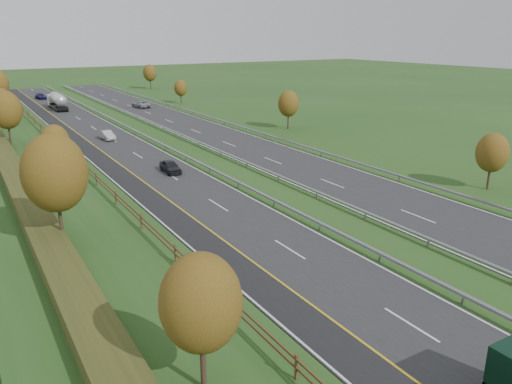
# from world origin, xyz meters

# --- Properties ---
(ground) EXTENTS (400.00, 400.00, 0.00)m
(ground) POSITION_xyz_m (8.00, 55.00, 0.00)
(ground) COLOR #214318
(ground) RESTS_ON ground
(near_carriageway) EXTENTS (10.50, 200.00, 0.04)m
(near_carriageway) POSITION_xyz_m (0.00, 60.00, 0.02)
(near_carriageway) COLOR #232326
(near_carriageway) RESTS_ON ground
(far_carriageway) EXTENTS (10.50, 200.00, 0.04)m
(far_carriageway) POSITION_xyz_m (16.50, 60.00, 0.02)
(far_carriageway) COLOR #232326
(far_carriageway) RESTS_ON ground
(hard_shoulder) EXTENTS (3.00, 200.00, 0.04)m
(hard_shoulder) POSITION_xyz_m (-3.75, 60.00, 0.02)
(hard_shoulder) COLOR black
(hard_shoulder) RESTS_ON ground
(lane_markings) EXTENTS (26.75, 200.00, 0.01)m
(lane_markings) POSITION_xyz_m (6.40, 59.88, 0.05)
(lane_markings) COLOR silver
(lane_markings) RESTS_ON near_carriageway
(embankment_left) EXTENTS (12.00, 200.00, 2.00)m
(embankment_left) POSITION_xyz_m (-13.00, 60.00, 1.00)
(embankment_left) COLOR #214318
(embankment_left) RESTS_ON ground
(hedge_left) EXTENTS (2.20, 180.00, 1.10)m
(hedge_left) POSITION_xyz_m (-15.00, 60.00, 2.55)
(hedge_left) COLOR #2F3817
(hedge_left) RESTS_ON embankment_left
(fence_left) EXTENTS (0.12, 189.06, 1.20)m
(fence_left) POSITION_xyz_m (-8.50, 59.59, 2.73)
(fence_left) COLOR #422B19
(fence_left) RESTS_ON embankment_left
(median_barrier_near) EXTENTS (0.32, 200.00, 0.71)m
(median_barrier_near) POSITION_xyz_m (5.70, 60.00, 0.61)
(median_barrier_near) COLOR gray
(median_barrier_near) RESTS_ON ground
(median_barrier_far) EXTENTS (0.32, 200.00, 0.71)m
(median_barrier_far) POSITION_xyz_m (10.80, 60.00, 0.61)
(median_barrier_far) COLOR gray
(median_barrier_far) RESTS_ON ground
(outer_barrier_far) EXTENTS (0.32, 200.00, 0.71)m
(outer_barrier_far) POSITION_xyz_m (22.30, 60.00, 0.62)
(outer_barrier_far) COLOR gray
(outer_barrier_far) RESTS_ON ground
(trees_left) EXTENTS (6.64, 164.30, 7.66)m
(trees_left) POSITION_xyz_m (-12.64, 56.63, 6.37)
(trees_left) COLOR #2D2116
(trees_left) RESTS_ON embankment_left
(trees_far) EXTENTS (8.45, 118.60, 7.12)m
(trees_far) POSITION_xyz_m (29.80, 89.21, 4.25)
(trees_far) COLOR #2D2116
(trees_far) RESTS_ON ground
(road_tanker) EXTENTS (2.40, 11.22, 3.46)m
(road_tanker) POSITION_xyz_m (0.31, 110.10, 1.86)
(road_tanker) COLOR silver
(road_tanker) RESTS_ON near_carriageway
(car_dark_near) EXTENTS (1.85, 4.22, 1.42)m
(car_dark_near) POSITION_xyz_m (1.81, 48.49, 0.75)
(car_dark_near) COLOR black
(car_dark_near) RESTS_ON near_carriageway
(car_silver_mid) EXTENTS (1.75, 4.26, 1.37)m
(car_silver_mid) POSITION_xyz_m (0.60, 71.62, 0.73)
(car_silver_mid) COLOR #B0AFB4
(car_silver_mid) RESTS_ON near_carriageway
(car_small_far) EXTENTS (2.46, 4.85, 1.35)m
(car_small_far) POSITION_xyz_m (-0.05, 130.75, 0.71)
(car_small_far) COLOR #171748
(car_small_far) RESTS_ON near_carriageway
(car_oncoming) EXTENTS (3.15, 5.67, 1.50)m
(car_oncoming) POSITION_xyz_m (16.57, 103.11, 0.79)
(car_oncoming) COLOR #9A9A9E
(car_oncoming) RESTS_ON far_carriageway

